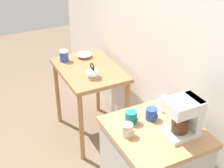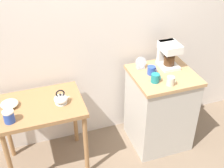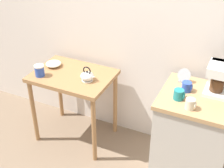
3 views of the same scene
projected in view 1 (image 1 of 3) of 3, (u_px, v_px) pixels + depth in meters
ground_plane at (113, 168)px, 3.07m from camera, size 8.00×8.00×0.00m
back_wall at (170, 23)px, 2.47m from camera, size 4.40×0.10×2.80m
wooden_table at (89, 79)px, 3.23m from camera, size 0.78×0.57×0.78m
bowl_stoneware at (84, 55)px, 3.38m from camera, size 0.16×0.16×0.05m
teakettle at (93, 73)px, 2.98m from camera, size 0.16×0.13×0.15m
canister_enamel at (64, 56)px, 3.29m from camera, size 0.09×0.09×0.11m
coffee_maker at (185, 115)px, 2.05m from camera, size 0.18×0.22×0.26m
mug_blue at (151, 114)px, 2.24m from camera, size 0.09×0.08×0.08m
mug_dark_teal at (131, 117)px, 2.20m from camera, size 0.09×0.08×0.09m
mug_small_cream at (128, 130)px, 2.08m from camera, size 0.08×0.07×0.09m
table_clock at (163, 103)px, 2.33m from camera, size 0.11×0.06×0.12m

